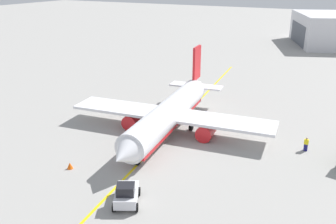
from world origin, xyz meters
The scene contains 7 objects.
ground_plane centered at (0.00, 0.00, 0.00)m, with size 400.00×400.00×0.00m, color #9E9B96.
airplane centered at (-0.51, -0.06, 2.55)m, with size 29.54×27.98×9.46m.
pushback_tug centered at (16.09, 4.04, 1.01)m, with size 4.12×3.60×2.20m.
refueling_worker centered at (-2.99, 17.07, 0.82)m, with size 0.38×0.53×1.71m.
safety_cone_nose centered at (13.45, -5.07, 0.36)m, with size 0.66×0.66×0.73m, color #F2590F.
distant_hangar centered at (-80.54, 12.76, 4.54)m, with size 30.90×26.75×9.10m.
taxi_line_marking centered at (0.00, 0.00, 0.01)m, with size 80.75×0.30×0.01m, color yellow.
Camera 1 is at (40.07, 20.77, 19.90)m, focal length 39.44 mm.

